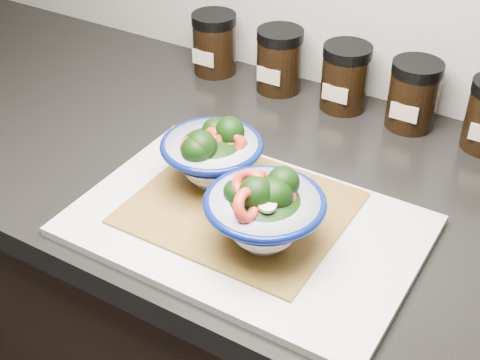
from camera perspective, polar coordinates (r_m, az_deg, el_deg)
The scene contains 9 objects.
countertop at distance 0.98m, azimuth 6.26°, elevation -1.67°, with size 3.50×0.60×0.04m, color black.
cutting_board at distance 0.89m, azimuth 0.55°, elevation -3.90°, with size 0.45×0.30×0.01m, color silver.
bamboo_mat at distance 0.90m, azimuth 0.00°, elevation -2.36°, with size 0.28×0.24×0.00m, color #A27630.
bowl_left at distance 0.92m, azimuth -2.38°, elevation 2.24°, with size 0.14×0.14×0.10m.
bowl_right at distance 0.82m, azimuth 2.09°, elevation -2.72°, with size 0.15×0.15×0.12m.
spice_jar_a at distance 1.26m, azimuth -2.20°, elevation 11.58°, with size 0.08×0.08×0.11m.
spice_jar_b at distance 1.19m, azimuth 3.37°, elevation 10.18°, with size 0.08×0.08×0.11m.
spice_jar_c at distance 1.15m, azimuth 8.96°, elevation 8.67°, with size 0.08×0.08×0.11m.
spice_jar_d at distance 1.12m, azimuth 14.58°, elevation 7.06°, with size 0.08×0.08×0.11m.
Camera 1 is at (0.31, 0.73, 1.47)m, focal length 50.00 mm.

